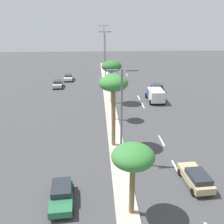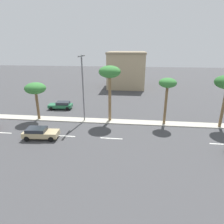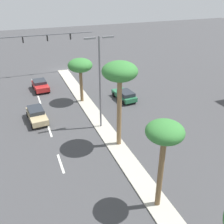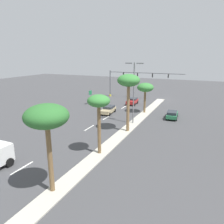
{
  "view_description": "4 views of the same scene",
  "coord_description": "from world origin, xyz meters",
  "px_view_note": "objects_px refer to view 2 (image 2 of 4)",
  "views": [
    {
      "loc": [
        -2.12,
        -1.66,
        14.25
      ],
      "look_at": [
        -0.3,
        29.02,
        2.8
      ],
      "focal_mm": 41.43,
      "sensor_mm": 36.0,
      "label": 1
    },
    {
      "loc": [
        27.14,
        28.73,
        11.05
      ],
      "look_at": [
        2.52,
        25.94,
        2.44
      ],
      "focal_mm": 30.91,
      "sensor_mm": 36.0,
      "label": 2
    },
    {
      "loc": [
        7.98,
        44.82,
        14.38
      ],
      "look_at": [
        -0.73,
        22.47,
        2.17
      ],
      "focal_mm": 41.42,
      "sensor_mm": 36.0,
      "label": 3
    },
    {
      "loc": [
        -10.3,
        52.79,
        10.81
      ],
      "look_at": [
        0.76,
        28.39,
        3.6
      ],
      "focal_mm": 33.87,
      "sensor_mm": 36.0,
      "label": 4
    }
  ],
  "objects_px": {
    "commercial_building": "(126,70)",
    "sedan_tan_left": "(40,133)",
    "palm_tree_rear": "(110,74)",
    "street_lamp_outboard": "(83,84)",
    "sedan_green_mid": "(61,105)",
    "palm_tree_mid": "(168,85)",
    "palm_tree_trailing": "(35,89)"
  },
  "relations": [
    {
      "from": "street_lamp_outboard",
      "to": "sedan_green_mid",
      "type": "relative_size",
      "value": 2.25
    },
    {
      "from": "street_lamp_outboard",
      "to": "sedan_tan_left",
      "type": "distance_m",
      "value": 9.06
    },
    {
      "from": "palm_tree_rear",
      "to": "palm_tree_mid",
      "type": "distance_m",
      "value": 8.23
    },
    {
      "from": "palm_tree_trailing",
      "to": "palm_tree_rear",
      "type": "xyz_separation_m",
      "value": [
        -0.66,
        11.13,
        2.35
      ]
    },
    {
      "from": "palm_tree_rear",
      "to": "sedan_green_mid",
      "type": "relative_size",
      "value": 1.91
    },
    {
      "from": "street_lamp_outboard",
      "to": "sedan_green_mid",
      "type": "distance_m",
      "value": 9.29
    },
    {
      "from": "palm_tree_rear",
      "to": "palm_tree_mid",
      "type": "height_order",
      "value": "palm_tree_rear"
    },
    {
      "from": "palm_tree_mid",
      "to": "commercial_building",
      "type": "bearing_deg",
      "value": -165.75
    },
    {
      "from": "palm_tree_trailing",
      "to": "street_lamp_outboard",
      "type": "height_order",
      "value": "street_lamp_outboard"
    },
    {
      "from": "palm_tree_mid",
      "to": "sedan_tan_left",
      "type": "distance_m",
      "value": 18.01
    },
    {
      "from": "palm_tree_trailing",
      "to": "palm_tree_mid",
      "type": "relative_size",
      "value": 0.85
    },
    {
      "from": "commercial_building",
      "to": "palm_tree_rear",
      "type": "height_order",
      "value": "commercial_building"
    },
    {
      "from": "commercial_building",
      "to": "palm_tree_rear",
      "type": "relative_size",
      "value": 1.33
    },
    {
      "from": "palm_tree_trailing",
      "to": "sedan_green_mid",
      "type": "xyz_separation_m",
      "value": [
        -5.48,
        1.58,
        -4.13
      ]
    },
    {
      "from": "palm_tree_mid",
      "to": "palm_tree_rear",
      "type": "bearing_deg",
      "value": -92.77
    },
    {
      "from": "palm_tree_rear",
      "to": "palm_tree_mid",
      "type": "relative_size",
      "value": 1.23
    },
    {
      "from": "palm_tree_trailing",
      "to": "palm_tree_rear",
      "type": "distance_m",
      "value": 11.4
    },
    {
      "from": "sedan_tan_left",
      "to": "palm_tree_trailing",
      "type": "bearing_deg",
      "value": -152.53
    },
    {
      "from": "palm_tree_mid",
      "to": "sedan_green_mid",
      "type": "relative_size",
      "value": 1.56
    },
    {
      "from": "street_lamp_outboard",
      "to": "sedan_green_mid",
      "type": "height_order",
      "value": "street_lamp_outboard"
    },
    {
      "from": "palm_tree_trailing",
      "to": "sedan_tan_left",
      "type": "bearing_deg",
      "value": 27.47
    },
    {
      "from": "palm_tree_mid",
      "to": "sedan_green_mid",
      "type": "height_order",
      "value": "palm_tree_mid"
    },
    {
      "from": "palm_tree_rear",
      "to": "palm_tree_mid",
      "type": "xyz_separation_m",
      "value": [
        0.39,
        8.11,
        -1.35
      ]
    },
    {
      "from": "palm_tree_trailing",
      "to": "sedan_green_mid",
      "type": "relative_size",
      "value": 1.33
    },
    {
      "from": "commercial_building",
      "to": "palm_tree_trailing",
      "type": "bearing_deg",
      "value": -24.81
    },
    {
      "from": "street_lamp_outboard",
      "to": "sedan_green_mid",
      "type": "bearing_deg",
      "value": -133.21
    },
    {
      "from": "palm_tree_mid",
      "to": "sedan_tan_left",
      "type": "xyz_separation_m",
      "value": [
        6.47,
        -16.02,
        -5.11
      ]
    },
    {
      "from": "palm_tree_mid",
      "to": "sedan_tan_left",
      "type": "relative_size",
      "value": 1.53
    },
    {
      "from": "street_lamp_outboard",
      "to": "sedan_tan_left",
      "type": "relative_size",
      "value": 2.21
    },
    {
      "from": "commercial_building",
      "to": "sedan_tan_left",
      "type": "xyz_separation_m",
      "value": [
        33.17,
        -9.23,
        -3.97
      ]
    },
    {
      "from": "palm_tree_rear",
      "to": "sedan_green_mid",
      "type": "bearing_deg",
      "value": -116.8
    },
    {
      "from": "palm_tree_rear",
      "to": "street_lamp_outboard",
      "type": "bearing_deg",
      "value": -82.46
    }
  ]
}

